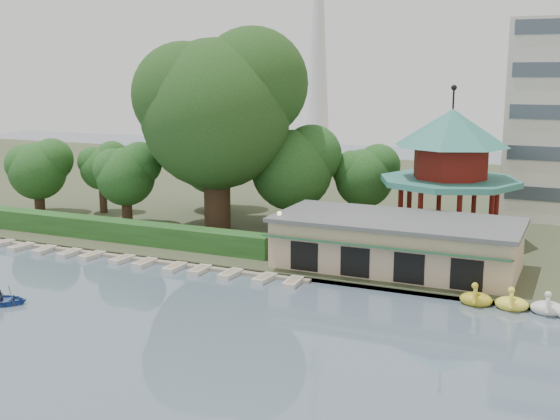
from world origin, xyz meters
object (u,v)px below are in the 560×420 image
Objects in this scene: pavilion at (450,162)px; boathouse at (396,243)px; dock at (124,255)px; big_tree at (219,104)px.

boathouse is at bearing -101.28° from pavilion.
big_tree is (3.19, 11.03, 12.15)m from dock.
big_tree is at bearing -169.72° from pavilion.
pavilion is at bearing 10.28° from big_tree.
big_tree reaches higher than dock.
pavilion is 0.71× the size of big_tree.
pavilion reaches higher than dock.
boathouse is 1.38× the size of pavilion.
big_tree reaches higher than boathouse.
dock is 2.52× the size of pavilion.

